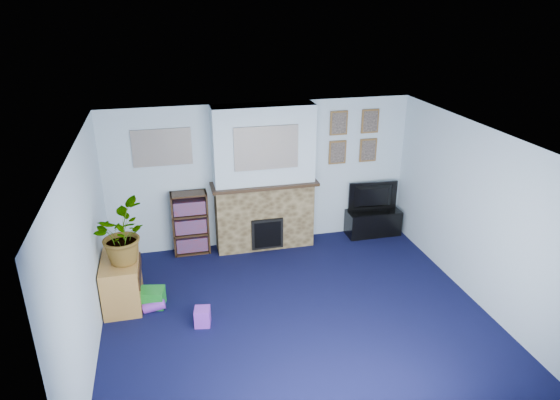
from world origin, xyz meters
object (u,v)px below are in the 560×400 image
object	(u,v)px
tv_stand	(373,222)
television	(374,197)
sideboard	(122,280)
bookshelf	(190,224)

from	to	relation	value
tv_stand	television	xyz separation A→B (m)	(0.00, 0.02, 0.47)
television	sideboard	bearing A→B (deg)	20.67
tv_stand	bookshelf	bearing A→B (deg)	178.62
sideboard	tv_stand	bearing A→B (deg)	15.84
bookshelf	television	bearing A→B (deg)	-1.02
tv_stand	sideboard	xyz separation A→B (m)	(-4.19, -1.19, 0.12)
television	bookshelf	bearing A→B (deg)	3.55
tv_stand	bookshelf	size ratio (longest dim) A/B	0.89
television	sideboard	size ratio (longest dim) A/B	1.00
sideboard	bookshelf	bearing A→B (deg)	50.97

